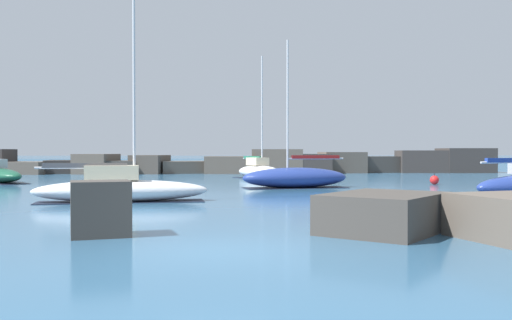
{
  "coord_description": "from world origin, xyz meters",
  "views": [
    {
      "loc": [
        -0.12,
        -12.88,
        2.23
      ],
      "look_at": [
        2.55,
        21.24,
        1.72
      ],
      "focal_mm": 40.0,
      "sensor_mm": 36.0,
      "label": 1
    }
  ],
  "objects_px": {
    "sailboat_moored_0": "(120,188)",
    "mooring_buoy_orange_near": "(434,180)",
    "sailboat_moored_3": "(259,171)",
    "sailboat_moored_1": "(295,177)"
  },
  "relations": [
    {
      "from": "sailboat_moored_0",
      "to": "mooring_buoy_orange_near",
      "type": "distance_m",
      "value": 22.43
    },
    {
      "from": "sailboat_moored_3",
      "to": "mooring_buoy_orange_near",
      "type": "bearing_deg",
      "value": -39.27
    },
    {
      "from": "sailboat_moored_0",
      "to": "sailboat_moored_1",
      "type": "xyz_separation_m",
      "value": [
        9.14,
        8.98,
        0.04
      ]
    },
    {
      "from": "sailboat_moored_3",
      "to": "sailboat_moored_0",
      "type": "bearing_deg",
      "value": -110.69
    },
    {
      "from": "sailboat_moored_0",
      "to": "mooring_buoy_orange_near",
      "type": "height_order",
      "value": "sailboat_moored_0"
    },
    {
      "from": "sailboat_moored_0",
      "to": "mooring_buoy_orange_near",
      "type": "xyz_separation_m",
      "value": [
        19.03,
        11.86,
        -0.31
      ]
    },
    {
      "from": "sailboat_moored_1",
      "to": "mooring_buoy_orange_near",
      "type": "bearing_deg",
      "value": 16.22
    },
    {
      "from": "sailboat_moored_1",
      "to": "mooring_buoy_orange_near",
      "type": "height_order",
      "value": "sailboat_moored_1"
    },
    {
      "from": "sailboat_moored_1",
      "to": "sailboat_moored_3",
      "type": "distance_m",
      "value": 12.03
    },
    {
      "from": "sailboat_moored_1",
      "to": "mooring_buoy_orange_near",
      "type": "relative_size",
      "value": 11.21
    }
  ]
}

